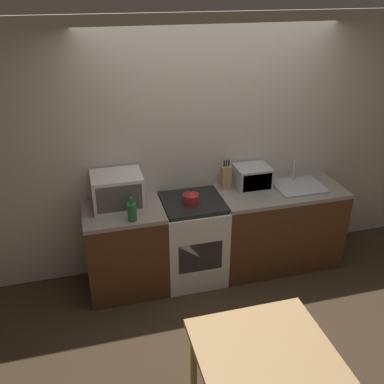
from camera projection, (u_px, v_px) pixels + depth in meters
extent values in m
plane|color=#3D2D1E|center=(243.00, 321.00, 4.00)|extent=(16.00, 16.00, 0.00)
cube|color=beige|center=(210.00, 148.00, 4.39)|extent=(10.00, 0.06, 2.60)
cube|color=#4C2D19|center=(126.00, 251.00, 4.27)|extent=(0.76, 0.62, 0.86)
cube|color=gray|center=(123.00, 211.00, 4.07)|extent=(0.76, 0.62, 0.04)
cube|color=#4C2D19|center=(278.00, 228.00, 4.65)|extent=(1.31, 0.62, 0.86)
cube|color=gray|center=(282.00, 191.00, 4.45)|extent=(1.31, 0.62, 0.04)
cube|color=silver|center=(192.00, 241.00, 4.43)|extent=(0.61, 0.62, 0.86)
cube|color=black|center=(192.00, 203.00, 4.23)|extent=(0.59, 0.57, 0.04)
cube|color=black|center=(200.00, 257.00, 4.17)|extent=(0.44, 0.02, 0.32)
cylinder|color=maroon|center=(191.00, 199.00, 4.15)|extent=(0.16, 0.16, 0.10)
cone|color=maroon|center=(191.00, 192.00, 4.12)|extent=(0.15, 0.15, 0.04)
sphere|color=black|center=(191.00, 190.00, 4.10)|extent=(0.03, 0.03, 0.03)
cube|color=silver|center=(117.00, 190.00, 4.06)|extent=(0.48, 0.38, 0.33)
cube|color=black|center=(119.00, 199.00, 3.91)|extent=(0.42, 0.01, 0.26)
cylinder|color=#1E662D|center=(132.00, 212.00, 3.85)|extent=(0.08, 0.08, 0.17)
cylinder|color=#1E662D|center=(131.00, 201.00, 3.79)|extent=(0.03, 0.03, 0.06)
cube|color=tan|center=(226.00, 178.00, 4.40)|extent=(0.10, 0.07, 0.25)
cylinder|color=black|center=(224.00, 164.00, 4.32)|extent=(0.01, 0.01, 0.07)
cylinder|color=black|center=(227.00, 163.00, 4.33)|extent=(0.01, 0.01, 0.07)
cylinder|color=black|center=(229.00, 163.00, 4.34)|extent=(0.01, 0.01, 0.07)
cube|color=#ADAFB5|center=(252.00, 177.00, 4.44)|extent=(0.36, 0.29, 0.23)
cube|color=black|center=(257.00, 182.00, 4.32)|extent=(0.31, 0.01, 0.18)
cube|color=#ADAFB5|center=(299.00, 187.00, 4.48)|extent=(0.50, 0.41, 0.02)
cylinder|color=#ADAFB5|center=(294.00, 171.00, 4.55)|extent=(0.03, 0.03, 0.22)
cube|color=tan|center=(264.00, 351.00, 2.78)|extent=(0.89, 0.79, 0.04)
cylinder|color=tan|center=(194.00, 363.00, 3.14)|extent=(0.05, 0.05, 0.68)
cylinder|color=tan|center=(289.00, 342.00, 3.32)|extent=(0.05, 0.05, 0.68)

